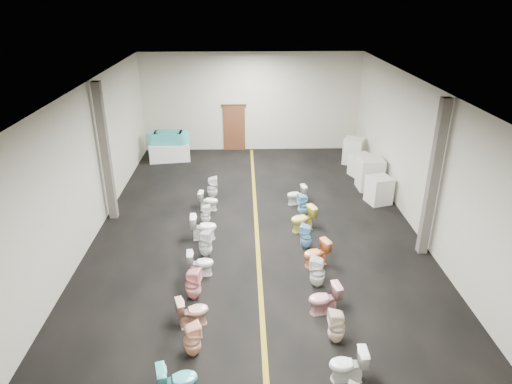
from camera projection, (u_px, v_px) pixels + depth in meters
floor at (257, 229)px, 14.52m from camera, size 16.00×16.00×0.00m
ceiling at (257, 87)px, 12.70m from camera, size 16.00×16.00×0.00m
wall_back at (251, 102)px, 20.92m from camera, size 10.00×0.00×10.00m
wall_front at (274, 363)px, 6.30m from camera, size 10.00×0.00×10.00m
wall_left at (88, 164)px, 13.48m from camera, size 0.00×16.00×16.00m
wall_right at (422, 161)px, 13.74m from camera, size 0.00×16.00×16.00m
aisle_stripe at (257, 229)px, 14.52m from camera, size 0.12×15.60×0.01m
back_door at (234, 128)px, 21.33m from camera, size 1.00×0.10×2.10m
door_frame at (234, 106)px, 20.90m from camera, size 1.15×0.08×0.10m
column_left at (106, 153)px, 14.40m from camera, size 0.25×0.25×4.50m
column_right at (433, 180)px, 12.37m from camera, size 0.25×0.25×4.50m
display_table at (170, 152)px, 20.26m from camera, size 1.86×1.13×0.78m
bathtub at (168, 137)px, 19.98m from camera, size 1.86×0.67×0.55m
appliance_crate_a at (379, 190)px, 16.15m from camera, size 0.93×0.93×0.97m
appliance_crate_b at (370, 174)px, 17.26m from camera, size 0.90×0.90×1.21m
appliance_crate_c at (361, 165)px, 18.52m from camera, size 1.03×1.03×0.90m
appliance_crate_d at (353, 151)px, 19.85m from camera, size 1.03×1.03×1.11m
toilet_left_0 at (178, 380)px, 8.41m from camera, size 0.83×0.60×0.76m
toilet_left_1 at (192, 340)px, 9.37m from camera, size 0.46×0.46×0.78m
toilet_left_2 at (193, 311)px, 10.23m from camera, size 0.81×0.61×0.73m
toilet_left_3 at (193, 284)px, 11.09m from camera, size 0.46×0.45×0.85m
toilet_left_4 at (201, 263)px, 12.06m from camera, size 0.73×0.46×0.71m
toilet_left_5 at (205, 244)px, 12.86m from camera, size 0.49×0.48×0.84m
toilet_left_6 at (204, 227)px, 13.81m from camera, size 0.81×0.50×0.80m
toilet_left_7 at (206, 214)px, 14.70m from camera, size 0.32×0.32×0.69m
toilet_left_8 at (208, 201)px, 15.66m from camera, size 0.71×0.46×0.68m
toilet_left_9 at (212, 188)px, 16.51m from camera, size 0.41×0.40×0.84m
toilet_right_1 at (348, 365)px, 8.77m from camera, size 0.72×0.42×0.74m
toilet_right_2 at (337, 327)px, 9.71m from camera, size 0.38×0.37×0.81m
toilet_right_3 at (324, 299)px, 10.62m from camera, size 0.81×0.55×0.76m
toilet_right_4 at (318, 272)px, 11.55m from camera, size 0.48×0.48×0.85m
toilet_right_5 at (316, 253)px, 12.47m from camera, size 0.83×0.66×0.74m
toilet_right_6 at (306, 236)px, 13.31m from camera, size 0.45×0.44×0.77m
toilet_right_7 at (303, 219)px, 14.28m from camera, size 0.90×0.71×0.81m
toilet_right_8 at (303, 205)px, 15.24m from camera, size 0.43×0.42×0.78m
toilet_right_9 at (296, 195)px, 16.10m from camera, size 0.74×0.52×0.69m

